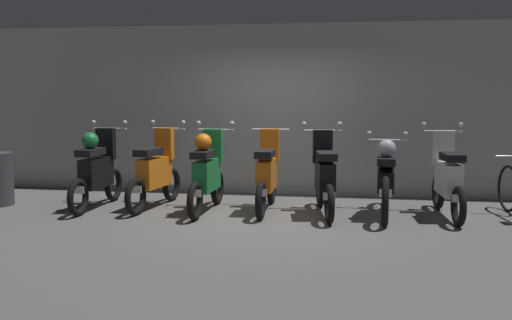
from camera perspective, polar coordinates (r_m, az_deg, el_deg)
The scene contains 9 objects.
ground_plane at distance 7.75m, azimuth 0.47°, elevation -5.98°, with size 80.00×80.00×0.00m, color #565451.
back_wall at distance 9.73m, azimuth 2.37°, elevation 5.04°, with size 16.00×0.30×2.85m, color #9EA0A3.
motorbike_slot_0 at distance 8.77m, azimuth -15.62°, elevation -0.98°, with size 0.59×1.68×1.29m.
motorbike_slot_1 at distance 8.62m, azimuth -10.02°, elevation -1.23°, with size 0.58×1.68×1.29m.
motorbike_slot_2 at distance 8.21m, azimuth -4.91°, elevation -1.27°, with size 0.59×1.68×1.29m.
motorbike_slot_3 at distance 8.25m, azimuth 1.10°, elevation -1.51°, with size 0.56×1.68×1.18m.
motorbike_slot_4 at distance 8.05m, azimuth 6.87°, elevation -1.74°, with size 0.58×1.68×1.29m.
motorbike_slot_5 at distance 8.11m, azimuth 12.88°, elevation -1.79°, with size 0.59×1.95×1.15m.
motorbike_slot_6 at distance 8.28m, azimuth 18.63°, elevation -1.80°, with size 0.59×1.68×1.29m.
Camera 1 is at (1.10, -7.48, 1.69)m, focal length 39.96 mm.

